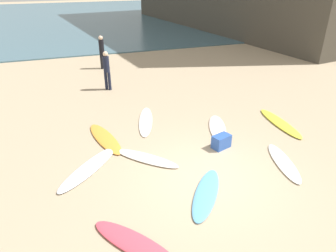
{
  "coord_description": "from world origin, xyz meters",
  "views": [
    {
      "loc": [
        -3.25,
        -6.06,
        5.0
      ],
      "look_at": [
        -0.18,
        2.69,
        0.3
      ],
      "focal_mm": 32.78,
      "sensor_mm": 36.0,
      "label": 1
    }
  ],
  "objects_px": {
    "surfboard_0": "(146,121)",
    "surfboard_4": "(105,138)",
    "surfboard_5": "(280,123)",
    "surfboard_3": "(146,158)",
    "surfboard_6": "(206,194)",
    "surfboard_1": "(217,127)",
    "surfboard_2": "(89,168)",
    "surfboard_8": "(284,162)",
    "beachgoer_mid": "(107,69)",
    "beachgoer_near": "(102,50)",
    "beach_cooler": "(221,142)",
    "surfboard_7": "(134,243)"
  },
  "relations": [
    {
      "from": "surfboard_3",
      "to": "beachgoer_mid",
      "type": "height_order",
      "value": "beachgoer_mid"
    },
    {
      "from": "surfboard_4",
      "to": "beachgoer_mid",
      "type": "distance_m",
      "value": 4.98
    },
    {
      "from": "surfboard_6",
      "to": "beachgoer_mid",
      "type": "relative_size",
      "value": 1.18
    },
    {
      "from": "surfboard_1",
      "to": "surfboard_4",
      "type": "bearing_deg",
      "value": -165.49
    },
    {
      "from": "surfboard_2",
      "to": "surfboard_7",
      "type": "height_order",
      "value": "surfboard_2"
    },
    {
      "from": "surfboard_5",
      "to": "beach_cooler",
      "type": "distance_m",
      "value": 2.94
    },
    {
      "from": "surfboard_1",
      "to": "surfboard_4",
      "type": "xyz_separation_m",
      "value": [
        -3.9,
        0.51,
        0.01
      ]
    },
    {
      "from": "beachgoer_near",
      "to": "surfboard_4",
      "type": "bearing_deg",
      "value": 44.12
    },
    {
      "from": "surfboard_0",
      "to": "surfboard_5",
      "type": "bearing_deg",
      "value": 175.7
    },
    {
      "from": "surfboard_1",
      "to": "surfboard_5",
      "type": "bearing_deg",
      "value": 10.91
    },
    {
      "from": "surfboard_6",
      "to": "surfboard_1",
      "type": "bearing_deg",
      "value": 94.41
    },
    {
      "from": "beachgoer_near",
      "to": "beach_cooler",
      "type": "bearing_deg",
      "value": 64.45
    },
    {
      "from": "beachgoer_near",
      "to": "beach_cooler",
      "type": "height_order",
      "value": "beachgoer_near"
    },
    {
      "from": "surfboard_1",
      "to": "beach_cooler",
      "type": "relative_size",
      "value": 3.58
    },
    {
      "from": "surfboard_3",
      "to": "surfboard_6",
      "type": "height_order",
      "value": "surfboard_3"
    },
    {
      "from": "surfboard_3",
      "to": "surfboard_4",
      "type": "height_order",
      "value": "same"
    },
    {
      "from": "beachgoer_near",
      "to": "surfboard_2",
      "type": "bearing_deg",
      "value": 41.48
    },
    {
      "from": "surfboard_4",
      "to": "beachgoer_mid",
      "type": "bearing_deg",
      "value": -113.02
    },
    {
      "from": "beach_cooler",
      "to": "beachgoer_near",
      "type": "bearing_deg",
      "value": 102.03
    },
    {
      "from": "surfboard_0",
      "to": "surfboard_4",
      "type": "height_order",
      "value": "surfboard_4"
    },
    {
      "from": "surfboard_3",
      "to": "beachgoer_near",
      "type": "xyz_separation_m",
      "value": [
        0.26,
        10.01,
        1.0
      ]
    },
    {
      "from": "surfboard_4",
      "to": "beach_cooler",
      "type": "xyz_separation_m",
      "value": [
        3.38,
        -1.73,
        0.17
      ]
    },
    {
      "from": "surfboard_3",
      "to": "beachgoer_near",
      "type": "bearing_deg",
      "value": 44.67
    },
    {
      "from": "surfboard_5",
      "to": "surfboard_2",
      "type": "bearing_deg",
      "value": -170.19
    },
    {
      "from": "surfboard_1",
      "to": "surfboard_4",
      "type": "relative_size",
      "value": 0.85
    },
    {
      "from": "surfboard_1",
      "to": "surfboard_8",
      "type": "xyz_separation_m",
      "value": [
        0.77,
        -2.64,
        0.0
      ]
    },
    {
      "from": "surfboard_0",
      "to": "beach_cooler",
      "type": "distance_m",
      "value": 3.12
    },
    {
      "from": "surfboard_0",
      "to": "beachgoer_near",
      "type": "xyz_separation_m",
      "value": [
        -0.41,
        7.55,
        1.01
      ]
    },
    {
      "from": "surfboard_5",
      "to": "beachgoer_near",
      "type": "relative_size",
      "value": 1.36
    },
    {
      "from": "surfboard_4",
      "to": "surfboard_6",
      "type": "xyz_separation_m",
      "value": [
        1.94,
        -3.67,
        -0.0
      ]
    },
    {
      "from": "surfboard_0",
      "to": "surfboard_6",
      "type": "height_order",
      "value": "surfboard_6"
    },
    {
      "from": "surfboard_2",
      "to": "surfboard_4",
      "type": "height_order",
      "value": "surfboard_2"
    },
    {
      "from": "surfboard_4",
      "to": "beachgoer_mid",
      "type": "xyz_separation_m",
      "value": [
        0.91,
        4.8,
        0.97
      ]
    },
    {
      "from": "surfboard_7",
      "to": "beachgoer_mid",
      "type": "relative_size",
      "value": 1.18
    },
    {
      "from": "surfboard_5",
      "to": "surfboard_8",
      "type": "xyz_separation_m",
      "value": [
        -1.55,
        -2.19,
        -0.01
      ]
    },
    {
      "from": "surfboard_7",
      "to": "beachgoer_near",
      "type": "distance_m",
      "value": 13.11
    },
    {
      "from": "surfboard_4",
      "to": "beachgoer_near",
      "type": "relative_size",
      "value": 1.3
    },
    {
      "from": "surfboard_8",
      "to": "beachgoer_near",
      "type": "height_order",
      "value": "beachgoer_near"
    },
    {
      "from": "surfboard_2",
      "to": "beachgoer_mid",
      "type": "height_order",
      "value": "beachgoer_mid"
    },
    {
      "from": "surfboard_2",
      "to": "surfboard_8",
      "type": "height_order",
      "value": "surfboard_2"
    },
    {
      "from": "surfboard_4",
      "to": "surfboard_3",
      "type": "bearing_deg",
      "value": 108.52
    },
    {
      "from": "surfboard_6",
      "to": "beachgoer_mid",
      "type": "height_order",
      "value": "beachgoer_mid"
    },
    {
      "from": "surfboard_0",
      "to": "surfboard_1",
      "type": "relative_size",
      "value": 1.23
    },
    {
      "from": "surfboard_7",
      "to": "surfboard_4",
      "type": "bearing_deg",
      "value": -129.3
    },
    {
      "from": "surfboard_7",
      "to": "surfboard_8",
      "type": "relative_size",
      "value": 1.02
    },
    {
      "from": "surfboard_3",
      "to": "surfboard_5",
      "type": "xyz_separation_m",
      "value": [
        5.26,
        0.66,
        0.0
      ]
    },
    {
      "from": "surfboard_2",
      "to": "beach_cooler",
      "type": "distance_m",
      "value": 4.09
    },
    {
      "from": "surfboard_8",
      "to": "surfboard_7",
      "type": "bearing_deg",
      "value": 32.57
    },
    {
      "from": "surfboard_6",
      "to": "beachgoer_mid",
      "type": "distance_m",
      "value": 8.59
    },
    {
      "from": "surfboard_3",
      "to": "surfboard_6",
      "type": "xyz_separation_m",
      "value": [
        0.97,
        -2.05,
        -0.01
      ]
    }
  ]
}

